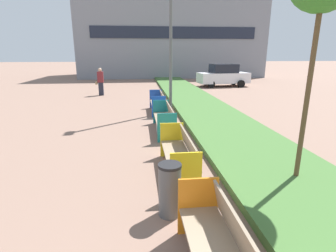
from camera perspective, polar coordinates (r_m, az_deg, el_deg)
planter_grass_strip at (r=11.81m, az=9.27°, el=2.44°), size 2.80×120.00×0.18m
building_backdrop at (r=33.71m, az=0.38°, el=18.39°), size 20.85×9.08×8.75m
bench_yellow_frame at (r=6.15m, az=2.46°, el=-7.06°), size 0.65×2.20×0.94m
bench_teal_frame at (r=9.39m, az=-0.72°, el=1.03°), size 0.65×2.41×0.94m
bench_blue_frame at (r=12.53m, az=-2.20°, el=4.69°), size 0.65×2.13×0.94m
litter_bin at (r=4.62m, az=0.37°, el=-13.71°), size 0.40×0.40×0.95m
street_lamp_post at (r=12.49m, az=0.62°, el=22.59°), size 0.24×0.44×7.75m
pedestrian_walking at (r=18.15m, az=-14.48°, el=9.37°), size 0.53×0.24×1.80m
parked_car_distant at (r=22.93m, az=11.94°, el=10.71°), size 4.36×2.19×1.86m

